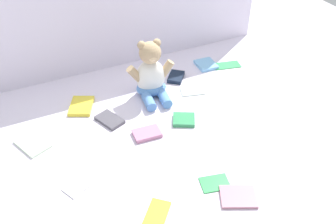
% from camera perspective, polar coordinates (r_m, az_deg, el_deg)
% --- Properties ---
extents(ground_plane, '(3.20, 3.20, 0.00)m').
position_cam_1_polar(ground_plane, '(1.61, -2.22, -1.04)').
color(ground_plane, silver).
extents(backdrop_drape, '(1.64, 0.03, 0.64)m').
position_cam_1_polar(backdrop_drape, '(1.85, -8.94, 15.53)').
color(backdrop_drape, silver).
rests_on(backdrop_drape, ground_plane).
extents(teddy_bear, '(0.22, 0.21, 0.27)m').
position_cam_1_polar(teddy_bear, '(1.70, -2.55, 5.49)').
color(teddy_bear, white).
rests_on(teddy_bear, ground_plane).
extents(book_case_0, '(0.12, 0.09, 0.01)m').
position_cam_1_polar(book_case_0, '(1.77, 3.69, 3.14)').
color(book_case_0, '#98A8A2').
rests_on(book_case_0, ground_plane).
extents(book_case_1, '(0.15, 0.14, 0.01)m').
position_cam_1_polar(book_case_1, '(1.32, 10.49, -12.40)').
color(book_case_1, '#A56B7E').
rests_on(book_case_1, ground_plane).
extents(book_case_2, '(0.13, 0.13, 0.01)m').
position_cam_1_polar(book_case_2, '(1.26, -1.74, -15.19)').
color(book_case_2, yellow).
rests_on(book_case_2, ground_plane).
extents(book_case_3, '(0.12, 0.12, 0.02)m').
position_cam_1_polar(book_case_3, '(1.86, 1.20, 5.28)').
color(book_case_3, black).
rests_on(book_case_3, ground_plane).
extents(book_case_4, '(0.15, 0.10, 0.01)m').
position_cam_1_polar(book_case_4, '(1.99, 8.81, 6.99)').
color(book_case_4, '#359E55').
rests_on(book_case_4, ground_plane).
extents(book_case_5, '(0.11, 0.14, 0.01)m').
position_cam_1_polar(book_case_5, '(1.61, -8.76, -1.16)').
color(book_case_5, '#4C4952').
rests_on(book_case_5, ground_plane).
extents(book_case_6, '(0.14, 0.16, 0.01)m').
position_cam_1_polar(book_case_6, '(1.57, -19.66, -4.50)').
color(book_case_6, white).
rests_on(book_case_6, ground_plane).
extents(book_case_7, '(0.11, 0.09, 0.01)m').
position_cam_1_polar(book_case_7, '(1.35, 7.05, -10.50)').
color(book_case_7, green).
rests_on(book_case_7, ground_plane).
extents(book_case_8, '(0.14, 0.16, 0.02)m').
position_cam_1_polar(book_case_8, '(1.71, -12.87, 0.89)').
color(book_case_8, yellow).
rests_on(book_case_8, ground_plane).
extents(book_case_9, '(0.11, 0.08, 0.02)m').
position_cam_1_polar(book_case_9, '(1.52, -3.18, -3.24)').
color(book_case_9, '#B97498').
rests_on(book_case_9, ground_plane).
extents(book_case_10, '(0.10, 0.11, 0.02)m').
position_cam_1_polar(book_case_10, '(1.97, 5.73, 7.10)').
color(book_case_10, '#75B5E5').
rests_on(book_case_10, ground_plane).
extents(book_case_11, '(0.13, 0.11, 0.01)m').
position_cam_1_polar(book_case_11, '(1.37, -13.12, -10.50)').
color(book_case_11, silver).
rests_on(book_case_11, ground_plane).
extents(book_case_12, '(0.12, 0.12, 0.02)m').
position_cam_1_polar(book_case_12, '(1.59, 2.39, -1.17)').
color(book_case_12, '#328C54').
rests_on(book_case_12, ground_plane).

